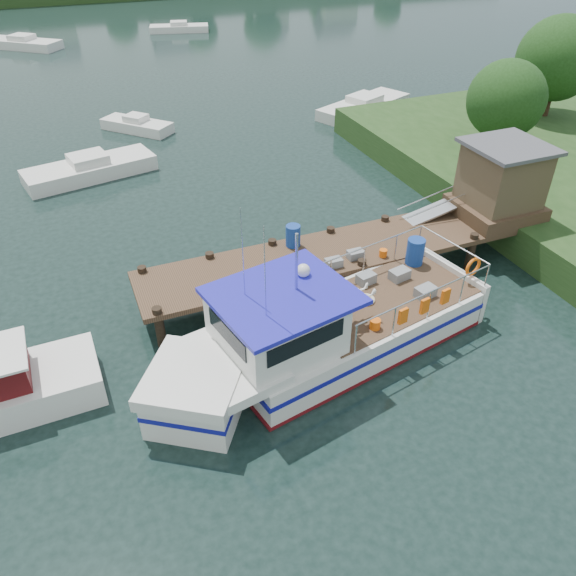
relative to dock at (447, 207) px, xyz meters
name	(u,v)px	position (x,y,z in m)	size (l,w,h in m)	color
ground_plane	(297,289)	(-6.51, -0.01, -2.24)	(160.00, 160.00, 0.00)	black
dock	(447,207)	(0.00, 0.00, 0.00)	(16.60, 3.00, 4.78)	#473121
lobster_boat	(317,334)	(-7.49, -3.89, -1.16)	(12.43, 5.58, 5.94)	silver
moored_far	(179,28)	(0.67, 49.18, -1.85)	(6.55, 3.60, 1.06)	silver
moored_a	(90,169)	(-12.62, 13.79, -1.78)	(7.05, 3.65, 1.24)	silver
moored_b	(137,125)	(-9.06, 19.92, -1.86)	(4.28, 4.49, 1.02)	silver
moored_c	(364,106)	(6.09, 17.66, -1.81)	(7.76, 5.30, 1.17)	silver
moored_d	(23,43)	(-15.15, 47.23, -1.78)	(7.27, 6.64, 1.25)	silver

